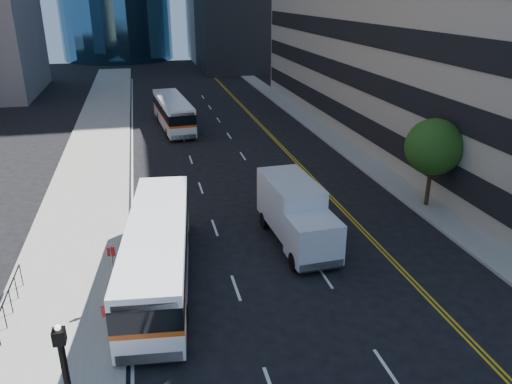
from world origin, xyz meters
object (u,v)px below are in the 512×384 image
bus_rear (173,112)px  box_truck (296,213)px  bus_front (158,250)px  street_tree (434,147)px

bus_rear → box_truck: bearing=-85.0°
bus_front → box_truck: size_ratio=1.73×
street_tree → box_truck: bearing=-163.4°
box_truck → bus_rear: bearing=96.5°
bus_front → bus_rear: size_ratio=1.05×
street_tree → bus_rear: size_ratio=0.48×
box_truck → street_tree: bearing=13.4°
street_tree → box_truck: 9.42m
street_tree → bus_front: size_ratio=0.45×
street_tree → bus_front: bearing=-162.8°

